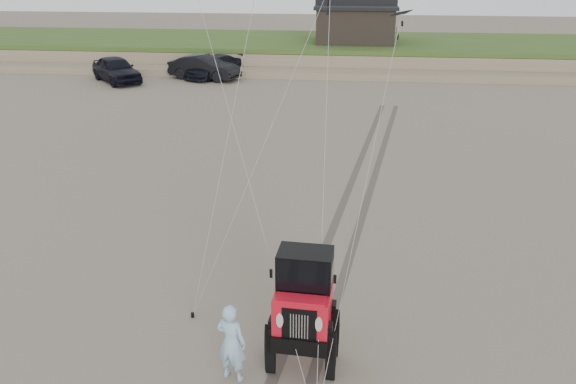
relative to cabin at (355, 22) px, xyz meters
name	(u,v)px	position (x,y,z in m)	size (l,w,h in m)	color
ground	(261,353)	(-2.00, -37.00, -3.24)	(160.00, 160.00, 0.00)	#6B6054
dune_ridge	(330,52)	(-2.00, 0.50, -2.42)	(160.00, 14.25, 1.73)	#7A6B54
cabin	(355,22)	(0.00, 0.00, 0.00)	(6.40, 5.40, 3.35)	black
truck_a	(116,69)	(-16.37, -9.30, -2.37)	(2.05, 5.11, 1.74)	black
truck_b	(204,67)	(-10.53, -7.73, -2.40)	(1.77, 5.08, 1.67)	black
truck_c	(214,67)	(-10.09, -6.82, -2.49)	(2.08, 5.12, 1.49)	black
jeep	(303,323)	(-1.06, -37.27, -2.18)	(2.44, 5.66, 2.11)	red
man	(231,343)	(-2.46, -37.81, -2.36)	(0.64, 0.42, 1.75)	#90C3DF
stake_main	(193,315)	(-3.84, -35.85, -3.18)	(0.08, 0.08, 0.12)	black
tire_tracks	(353,208)	(0.00, -29.00, -3.23)	(5.22, 29.74, 0.01)	#4C443D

